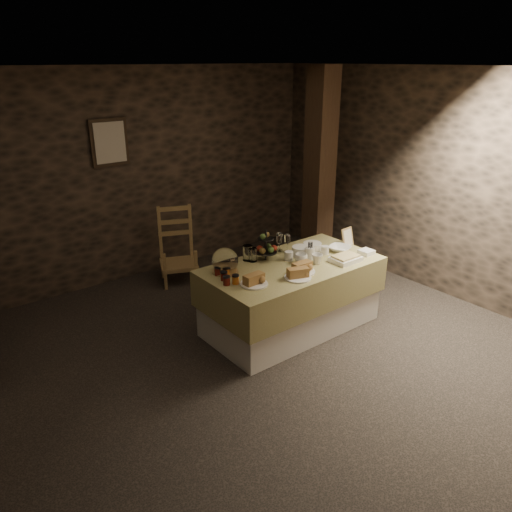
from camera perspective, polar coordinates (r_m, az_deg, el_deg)
ground_plane at (r=4.86m, az=-0.91°, el=-11.63°), size 5.50×5.00×0.01m
room_shell at (r=4.21m, az=-1.04°, el=6.44°), size 5.52×5.02×2.60m
buffet_table at (r=5.20m, az=4.04°, el=-4.04°), size 1.83×0.97×0.72m
chair at (r=6.36m, az=-9.19°, el=0.77°), size 0.58×0.57×0.75m
timber_column at (r=6.56m, az=7.26°, el=9.49°), size 0.30×0.30×2.60m
framed_picture at (r=6.22m, az=-16.41°, el=12.35°), size 0.45×0.04×0.55m
plate_stack_a at (r=5.28m, az=5.15°, el=0.56°), size 0.19×0.19×0.10m
plate_stack_b at (r=5.44m, az=6.45°, el=1.08°), size 0.20×0.20×0.08m
cutlery_holder at (r=5.21m, az=6.19°, el=0.34°), size 0.10×0.10×0.12m
cup_a at (r=5.08m, az=5.17°, el=-0.30°), size 0.16×0.16×0.10m
cup_b at (r=5.09m, az=7.00°, el=-0.33°), size 0.14×0.14×0.10m
mug_c at (r=5.15m, az=3.77°, el=0.01°), size 0.09×0.09×0.09m
mug_d at (r=5.35m, az=7.89°, el=0.67°), size 0.08×0.08×0.09m
bowl at (r=5.46m, az=9.57°, el=0.84°), size 0.30×0.30×0.06m
cake_dome at (r=4.84m, az=-3.55°, el=-0.71°), size 0.26×0.26×0.26m
fruit_stand at (r=5.12m, az=1.20°, el=0.92°), size 0.23×0.23×0.33m
bread_platter_left at (r=4.59m, az=-0.24°, el=-2.84°), size 0.26×0.26×0.11m
bread_platter_center at (r=4.74m, az=4.80°, el=-2.11°), size 0.26×0.26×0.11m
bread_platter_right at (r=4.87m, az=5.28°, el=-1.42°), size 0.26×0.26×0.11m
jam_jars at (r=4.70m, az=-3.44°, el=-2.32°), size 0.18×0.32×0.07m
tart_dish at (r=5.19m, az=10.20°, el=-0.29°), size 0.30×0.22×0.07m
square_dish at (r=5.44m, az=12.50°, el=0.45°), size 0.14×0.14×0.04m
menu_frame at (r=5.63m, az=10.42°, el=2.08°), size 0.18×0.08×0.22m
storage_jar_a at (r=5.13m, az=-0.95°, el=0.35°), size 0.10×0.10×0.16m
storage_jar_b at (r=5.11m, az=-0.39°, el=0.14°), size 0.09×0.09×0.14m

